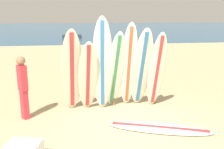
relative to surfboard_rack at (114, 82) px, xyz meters
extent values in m
plane|color=tan|center=(0.15, -1.93, -0.71)|extent=(120.00, 120.00, 0.00)
cube|color=#1E5984|center=(0.15, 56.07, -0.71)|extent=(120.00, 80.00, 0.01)
cylinder|color=olive|center=(-1.27, 0.00, -0.16)|extent=(0.09, 0.09, 1.12)
cylinder|color=olive|center=(0.00, 0.00, -0.16)|extent=(0.09, 0.09, 1.12)
cylinder|color=olive|center=(1.27, 0.00, -0.16)|extent=(0.09, 0.09, 1.12)
cylinder|color=olive|center=(0.00, 0.00, 0.25)|extent=(2.63, 0.08, 0.08)
ellipsoid|color=beige|center=(-1.19, -0.28, 0.43)|extent=(0.65, 0.63, 2.30)
cube|color=#B73338|center=(-1.19, -0.28, 0.43)|extent=(0.17, 0.53, 2.12)
ellipsoid|color=silver|center=(-0.77, -0.43, 0.29)|extent=(0.58, 0.82, 2.00)
cube|color=#B73338|center=(-0.77, -0.43, 0.29)|extent=(0.15, 0.74, 1.85)
ellipsoid|color=silver|center=(-0.37, -0.44, 0.59)|extent=(0.61, 0.73, 2.61)
cube|color=#3372B2|center=(-0.37, -0.44, 0.59)|extent=(0.16, 0.65, 2.41)
ellipsoid|color=white|center=(-0.02, -0.36, 0.40)|extent=(0.61, 0.96, 2.24)
cube|color=#388C59|center=(-0.02, -0.36, 0.40)|extent=(0.21, 0.84, 2.06)
ellipsoid|color=white|center=(0.37, -0.35, 0.52)|extent=(0.54, 0.97, 2.46)
cube|color=#CC5933|center=(0.37, -0.35, 0.52)|extent=(0.15, 0.88, 2.27)
ellipsoid|color=white|center=(0.73, -0.38, 0.45)|extent=(0.56, 0.97, 2.32)
cube|color=#3372B2|center=(0.73, -0.38, 0.45)|extent=(0.11, 0.90, 2.14)
ellipsoid|color=silver|center=(1.16, -0.41, 0.39)|extent=(0.53, 0.67, 2.20)
cube|color=#B73338|center=(1.16, -0.41, 0.39)|extent=(0.12, 0.61, 2.03)
ellipsoid|color=white|center=(0.81, -1.75, -0.68)|extent=(2.47, 1.38, 0.07)
cube|color=#B73338|center=(0.81, -1.75, -0.68)|extent=(2.13, 0.87, 0.08)
cube|color=#D8333F|center=(-2.41, -0.61, -0.33)|extent=(0.24, 0.26, 0.76)
cube|color=#D8333F|center=(-2.41, -0.61, 0.37)|extent=(0.29, 0.31, 0.65)
sphere|color=#997051|center=(-2.41, -0.61, 0.81)|extent=(0.22, 0.22, 0.22)
cube|color=#333842|center=(-1.43, 24.40, -0.53)|extent=(2.40, 1.04, 0.35)
cube|color=silver|center=(-1.43, 24.40, -0.18)|extent=(0.87, 0.73, 0.36)
camera|label=1|loc=(-1.07, -6.68, 1.86)|focal=38.44mm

